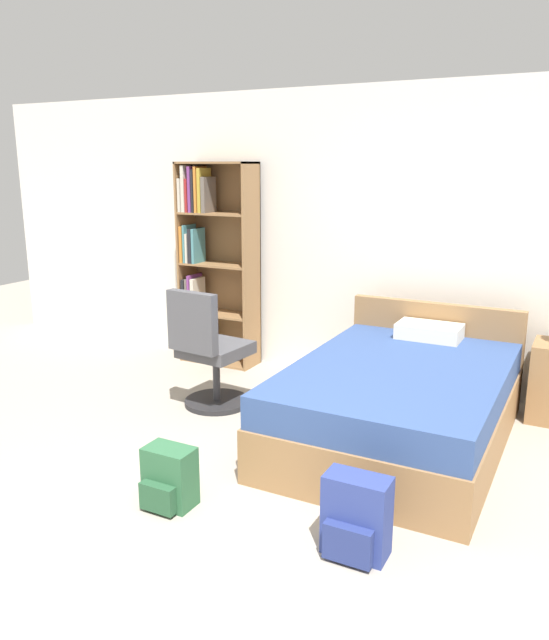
% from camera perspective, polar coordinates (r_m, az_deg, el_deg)
% --- Properties ---
extents(ground_plane, '(14.00, 14.00, 0.00)m').
position_cam_1_polar(ground_plane, '(3.29, -9.49, -22.15)').
color(ground_plane, '#A39989').
extents(wall_back, '(9.00, 0.06, 2.60)m').
position_cam_1_polar(wall_back, '(5.60, 10.28, 7.33)').
color(wall_back, white).
rests_on(wall_back, ground_plane).
extents(bookshelf, '(0.76, 0.33, 1.96)m').
position_cam_1_polar(bookshelf, '(6.16, -5.96, 5.07)').
color(bookshelf, olive).
rests_on(bookshelf, ground_plane).
extents(bed, '(1.40, 2.08, 0.83)m').
position_cam_1_polar(bed, '(4.57, 11.49, -7.26)').
color(bed, olive).
rests_on(bed, ground_plane).
extents(office_chair, '(0.54, 0.61, 1.00)m').
position_cam_1_polar(office_chair, '(5.03, -6.01, -3.09)').
color(office_chair, '#232326').
rests_on(office_chair, ground_plane).
extents(backpack_blue, '(0.33, 0.24, 0.43)m').
position_cam_1_polar(backpack_blue, '(3.32, 7.44, -17.53)').
color(backpack_blue, navy).
rests_on(backpack_blue, ground_plane).
extents(backpack_green, '(0.29, 0.24, 0.36)m').
position_cam_1_polar(backpack_green, '(3.77, -9.64, -14.10)').
color(backpack_green, '#2D603D').
rests_on(backpack_green, ground_plane).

